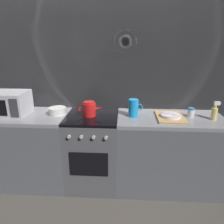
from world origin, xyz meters
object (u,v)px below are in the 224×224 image
Objects in this scene: spray_bottle at (214,113)px; pitcher at (133,108)px; dish_pile at (170,116)px; mixing_bowl at (57,111)px; microwave at (7,103)px; spice_jar at (191,112)px; kettle at (89,109)px; stove_unit at (93,150)px.

pitcher is at bearing 176.79° from spray_bottle.
pitcher is at bearing 175.67° from dish_pile.
spray_bottle is (0.87, -0.05, -0.02)m from pitcher.
dish_pile is (1.29, -0.05, -0.02)m from mixing_bowl.
spray_bottle is (2.32, -0.03, -0.06)m from microwave.
spray_bottle reaches higher than spice_jar.
microwave is at bearing -178.88° from kettle.
microwave reaches higher than spray_bottle.
spray_bottle reaches higher than mixing_bowl.
mixing_bowl is at bearing 178.52° from pitcher.
mixing_bowl reaches higher than stove_unit.
microwave is 1.62× the size of kettle.
dish_pile is 0.25m from spice_jar.
stove_unit is 1.23m from spice_jar.
mixing_bowl is at bearing 177.61° from dish_pile.
microwave reaches higher than stove_unit.
dish_pile is 0.47m from spray_bottle.
mixing_bowl is 1.53m from spice_jar.
microwave is 0.95m from kettle.
spice_jar is at bearing 1.81° from stove_unit.
spray_bottle is (1.37, -0.04, -0.00)m from kettle.
mixing_bowl is at bearing 175.93° from kettle.
microwave reaches higher than kettle.
pitcher is 0.65m from spice_jar.
kettle reaches higher than dish_pile.
microwave reaches higher than pitcher.
spray_bottle is (0.23, -0.07, 0.03)m from spice_jar.
spray_bottle is at bearing -2.34° from mixing_bowl.
microwave is at bearing -178.67° from spice_jar.
spray_bottle is (1.35, -0.04, 0.53)m from stove_unit.
dish_pile is (1.86, -0.01, -0.12)m from microwave.
dish_pile is (0.91, -0.03, -0.06)m from kettle.
pitcher reaches higher than kettle.
dish_pile is at bearing -1.68° from kettle.
mixing_bowl is (-0.41, 0.03, 0.49)m from stove_unit.
mixing_bowl is 1.00× the size of pitcher.
microwave is (-0.97, -0.01, 0.59)m from stove_unit.
microwave is 1.15× the size of dish_pile.
spice_jar is at bearing 1.50° from kettle.
kettle is at bearing 168.34° from stove_unit.
microwave is at bearing 179.75° from dish_pile.
mixing_bowl is at bearing 175.45° from stove_unit.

